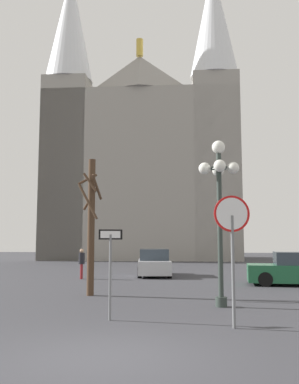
# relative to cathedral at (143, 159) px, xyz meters

# --- Properties ---
(ground_plane) EXTENTS (120.00, 120.00, 0.00)m
(ground_plane) POSITION_rel_cathedral_xyz_m (3.77, -37.27, -10.74)
(ground_plane) COLOR #38383D
(cathedral) EXTENTS (20.35, 12.00, 31.96)m
(cathedral) POSITION_rel_cathedral_xyz_m (0.00, 0.00, 0.00)
(cathedral) COLOR gray
(cathedral) RESTS_ON ground
(stop_sign) EXTENTS (0.87, 0.22, 3.13)m
(stop_sign) POSITION_rel_cathedral_xyz_m (6.31, -34.50, -8.51)
(stop_sign) COLOR slate
(stop_sign) RESTS_ON ground
(one_way_arrow_sign) EXTENTS (0.60, 0.23, 2.33)m
(one_way_arrow_sign) POSITION_rel_cathedral_xyz_m (3.22, -33.82, -9.26)
(one_way_arrow_sign) COLOR slate
(one_way_arrow_sign) RESTS_ON ground
(street_lamp) EXTENTS (1.29, 1.29, 5.23)m
(street_lamp) POSITION_rel_cathedral_xyz_m (6.22, -31.30, -7.15)
(street_lamp) COLOR #2D3833
(street_lamp) RESTS_ON ground
(bare_tree) EXTENTS (0.98, 1.04, 5.12)m
(bare_tree) POSITION_rel_cathedral_xyz_m (1.54, -29.13, -8.03)
(bare_tree) COLOR #473323
(bare_tree) RESTS_ON ground
(parked_car_far_silver) EXTENTS (2.25, 4.28, 1.52)m
(parked_car_far_silver) POSITION_rel_cathedral_xyz_m (3.12, -20.35, -10.03)
(parked_car_far_silver) COLOR #B7B7BC
(parked_car_far_silver) RESTS_ON ground
(pedestrian_walking) EXTENTS (0.32, 0.32, 1.57)m
(pedestrian_walking) POSITION_rel_cathedral_xyz_m (-0.51, -22.69, -9.79)
(pedestrian_walking) COLOR maroon
(pedestrian_walking) RESTS_ON ground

